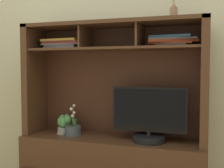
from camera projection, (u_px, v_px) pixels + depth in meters
name	position (u px, v px, depth m)	size (l,w,h in m)	color
back_wall	(121.00, 36.00, 2.60)	(6.00, 0.02, 2.80)	beige
media_console	(112.00, 146.00, 2.42)	(1.55, 0.48, 1.49)	#482C1B
tv_monitor	(149.00, 119.00, 2.26)	(0.60, 0.26, 0.44)	black
potted_orchid	(73.00, 130.00, 2.50)	(0.16, 0.16, 0.27)	#444E53
potted_fern	(64.00, 124.00, 2.55)	(0.14, 0.13, 0.17)	gray
magazine_stack_left	(64.00, 44.00, 2.54)	(0.39, 0.26, 0.09)	slate
magazine_stack_centre	(172.00, 41.00, 2.25)	(0.41, 0.25, 0.09)	#3C414A
diffuser_bottle	(174.00, 13.00, 2.20)	(0.06, 0.06, 0.26)	#906A53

